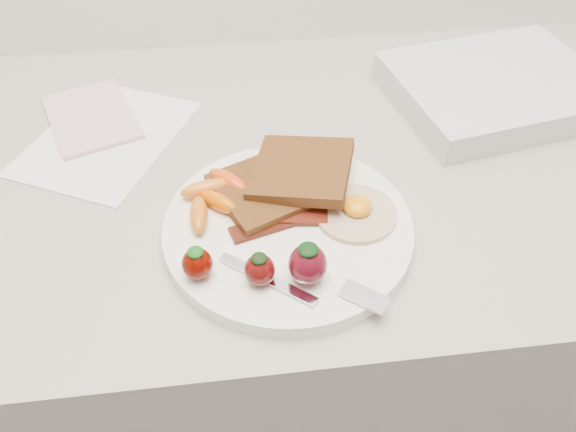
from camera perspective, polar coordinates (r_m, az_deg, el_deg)
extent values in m
cube|color=gray|center=(1.06, 0.67, -13.15)|extent=(2.00, 0.60, 0.90)
cylinder|color=white|center=(0.61, 0.00, -1.26)|extent=(0.27, 0.27, 0.02)
cube|color=black|center=(0.63, -2.31, 2.67)|extent=(0.14, 0.14, 0.01)
cube|color=#3A150A|center=(0.64, 1.37, 4.72)|extent=(0.14, 0.14, 0.03)
cylinder|color=beige|center=(0.61, 6.87, 0.27)|extent=(0.10, 0.10, 0.01)
ellipsoid|color=orange|center=(0.61, 7.06, 0.98)|extent=(0.04, 0.04, 0.02)
cube|color=black|center=(0.60, -1.68, -0.83)|extent=(0.09, 0.05, 0.00)
cube|color=#4F1103|center=(0.60, -0.25, -0.03)|extent=(0.09, 0.04, 0.00)
cube|color=#3A0507|center=(0.61, -1.11, 0.70)|extent=(0.09, 0.07, 0.00)
ellipsoid|color=orange|center=(0.63, -8.36, 2.77)|extent=(0.06, 0.03, 0.02)
ellipsoid|color=#DB5D00|center=(0.62, -7.05, 1.42)|extent=(0.05, 0.05, 0.02)
ellipsoid|color=#C36116|center=(0.61, -9.06, 0.16)|extent=(0.02, 0.06, 0.02)
ellipsoid|color=#E2410E|center=(0.64, -6.09, 3.53)|extent=(0.05, 0.05, 0.02)
ellipsoid|color=#4C0600|center=(0.55, -9.20, -4.82)|extent=(0.03, 0.03, 0.03)
ellipsoid|color=#11510F|center=(0.54, -9.41, -3.63)|extent=(0.02, 0.02, 0.01)
ellipsoid|color=#490808|center=(0.54, -2.89, -5.51)|extent=(0.03, 0.03, 0.03)
ellipsoid|color=black|center=(0.53, -2.96, -4.32)|extent=(0.02, 0.02, 0.01)
ellipsoid|color=#4D0814|center=(0.54, 2.01, -4.94)|extent=(0.04, 0.04, 0.04)
ellipsoid|color=black|center=(0.52, 2.07, -3.42)|extent=(0.02, 0.02, 0.01)
cube|color=silver|center=(0.55, -2.11, -6.38)|extent=(0.09, 0.08, 0.00)
cube|color=silver|center=(0.54, 7.77, -8.11)|extent=(0.05, 0.05, 0.00)
cube|color=white|center=(0.78, -17.93, 7.59)|extent=(0.25, 0.28, 0.00)
cube|color=beige|center=(0.82, -19.36, 9.49)|extent=(0.15, 0.18, 0.01)
cube|color=silver|center=(0.86, 20.40, 12.13)|extent=(0.32, 0.27, 0.04)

